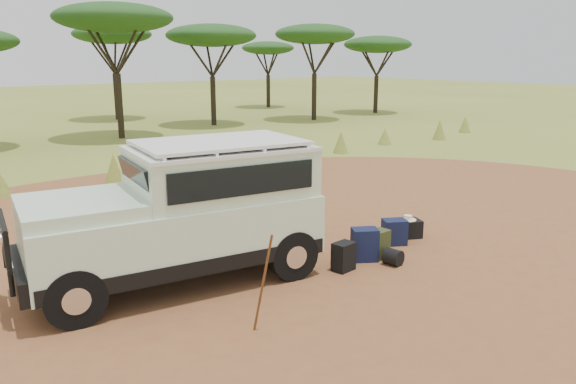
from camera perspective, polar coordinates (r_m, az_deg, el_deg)
ground at (r=10.08m, az=2.20°, el=-7.77°), size 140.00×140.00×0.00m
dirt_clearing at (r=10.08m, az=2.20°, el=-7.75°), size 23.00×23.00×0.01m
grass_fringe at (r=17.26m, az=-16.74°, el=2.11°), size 36.60×1.60×0.90m
acacia_treeline at (r=27.78m, az=-25.27°, el=14.84°), size 46.70×13.20×6.26m
safari_vehicle at (r=9.36m, az=-10.53°, el=-2.44°), size 5.02×2.63×2.33m
walking_staff at (r=7.63m, az=-2.57°, el=-9.31°), size 0.20×0.27×1.41m
backpack_black at (r=9.95m, az=5.66°, el=-6.56°), size 0.41×0.32×0.51m
backpack_navy at (r=10.45m, az=7.78°, el=-5.32°), size 0.57×0.53×0.61m
backpack_olive at (r=10.59m, az=9.13°, el=-5.29°), size 0.41×0.30×0.55m
duffel_navy at (r=11.44m, az=10.75°, el=-4.02°), size 0.57×0.52×0.51m
hard_case at (r=11.94m, az=12.03°, el=-3.67°), size 0.64×0.56×0.38m
stuff_sack at (r=10.36m, az=10.63°, el=-6.52°), size 0.34×0.34×0.30m
safari_hat at (r=11.87m, az=12.09°, el=-2.63°), size 0.34×0.34×0.10m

